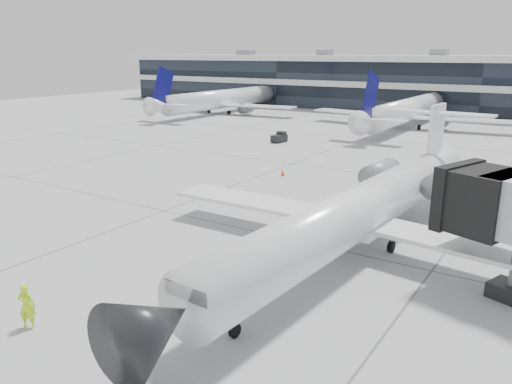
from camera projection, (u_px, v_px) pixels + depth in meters
The scene contains 8 objects.
ground at pixel (277, 236), 32.86m from camera, with size 220.00×220.00×0.00m, color #949497.
terminal at pixel (491, 88), 97.69m from camera, with size 170.00×22.00×10.00m, color black.
bg_jet_left at pixel (225, 113), 100.91m from camera, with size 32.00×40.00×9.60m, color white, non-canonical shape.
bg_jet_center at pixel (407, 127), 81.45m from camera, with size 32.00×40.00×9.60m, color white, non-canonical shape.
regional_jet at pixel (358, 210), 29.48m from camera, with size 27.13×33.88×7.82m.
ramp_worker at pixel (27, 306), 21.69m from camera, with size 0.75×0.49×2.06m, color #CAFF1A.
traffic_cone at pixel (283, 173), 49.00m from camera, with size 0.50×0.50×0.63m.
far_tug at pixel (279, 138), 67.35m from camera, with size 1.55×2.35×1.41m.
Camera 1 is at (15.71, -26.60, 11.64)m, focal length 35.00 mm.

